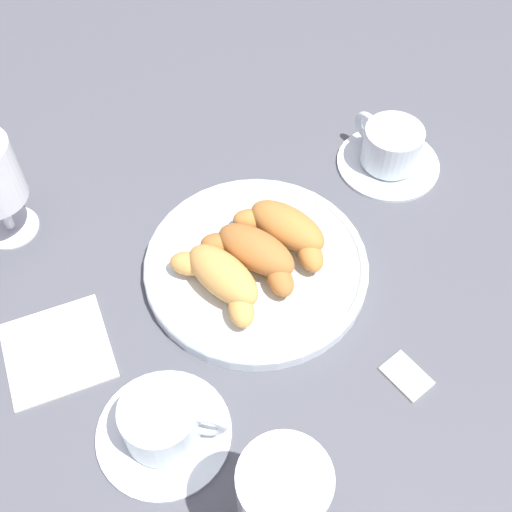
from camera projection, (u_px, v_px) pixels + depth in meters
The scene contains 10 objects.
ground_plane at pixel (241, 262), 0.78m from camera, with size 2.20×2.20×0.00m, color #4C4F56.
pastry_plate at pixel (256, 266), 0.76m from camera, with size 0.26×0.26×0.02m.
croissant_large at pixel (286, 229), 0.76m from camera, with size 0.14×0.07×0.04m.
croissant_small at pixel (254, 253), 0.74m from camera, with size 0.14×0.06×0.04m.
croissant_extra at pixel (221, 278), 0.72m from camera, with size 0.13×0.08×0.04m.
coffee_cup_near at pixel (163, 424), 0.63m from camera, with size 0.14×0.14×0.06m.
coffee_cup_far at pixel (390, 150), 0.85m from camera, with size 0.14×0.14×0.06m.
juice_glass_left at pixel (283, 496), 0.53m from camera, with size 0.08×0.08×0.14m.
sugar_packet at pixel (407, 375), 0.69m from camera, with size 0.05×0.03×0.01m, color white.
folded_napkin at pixel (57, 350), 0.71m from camera, with size 0.11×0.11×0.01m, color silver.
Camera 1 is at (-0.27, 0.36, 0.63)m, focal length 45.87 mm.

